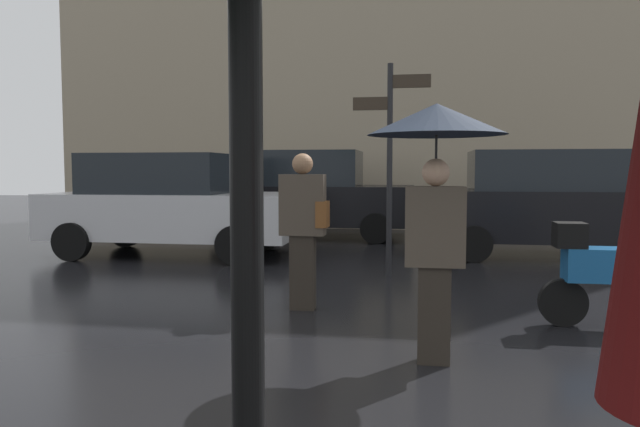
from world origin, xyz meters
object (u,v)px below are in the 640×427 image
parked_car_left (170,203)px  parked_car_distant (313,194)px  parked_scooter (607,271)px  street_signpost (390,148)px  pedestrian_with_umbrella (436,154)px  parked_car_right (550,203)px  pedestrian_with_bag (304,222)px

parked_car_left → parked_car_distant: (2.01, 3.12, 0.05)m
parked_scooter → parked_car_left: 7.33m
parked_car_left → street_signpost: street_signpost is taller
parked_car_distant → pedestrian_with_umbrella: bearing=109.0°
parked_car_right → pedestrian_with_bag: bearing=-125.0°
parked_car_left → parked_car_right: parked_car_right is taller
parked_scooter → street_signpost: size_ratio=0.44×
pedestrian_with_bag → street_signpost: street_signpost is taller
pedestrian_with_bag → pedestrian_with_umbrella: bearing=97.3°
parked_car_right → parked_car_distant: size_ratio=1.02×
parked_car_right → parked_car_left: bearing=-170.3°
pedestrian_with_umbrella → parked_car_left: 7.01m
parked_scooter → parked_car_left: (-6.12, 4.01, 0.37)m
parked_scooter → parked_car_right: size_ratio=0.30×
pedestrian_with_bag → parked_car_left: (-3.12, 3.72, -0.04)m
pedestrian_with_umbrella → parked_car_distant: 8.85m
pedestrian_with_bag → parked_scooter: size_ratio=1.27×
parked_scooter → pedestrian_with_bag: bearing=-168.8°
pedestrian_with_bag → parked_car_distant: 6.93m
parked_car_left → parked_car_right: (6.60, 0.89, 0.01)m
parked_car_distant → street_signpost: (1.92, -4.65, 0.84)m
parked_car_left → parked_car_distant: size_ratio=1.01×
pedestrian_with_umbrella → street_signpost: 3.86m
pedestrian_with_umbrella → parked_car_right: bearing=3.4°
parked_car_right → street_signpost: street_signpost is taller
street_signpost → parked_scooter: bearing=-48.6°
pedestrian_with_umbrella → street_signpost: size_ratio=0.68×
pedestrian_with_bag → parked_car_right: parked_car_right is taller
parked_car_right → parked_scooter: bearing=-93.6°
pedestrian_with_bag → parked_scooter: bearing=142.3°
parked_car_distant → parked_scooter: bearing=122.8°
parked_scooter → street_signpost: bearing=148.1°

